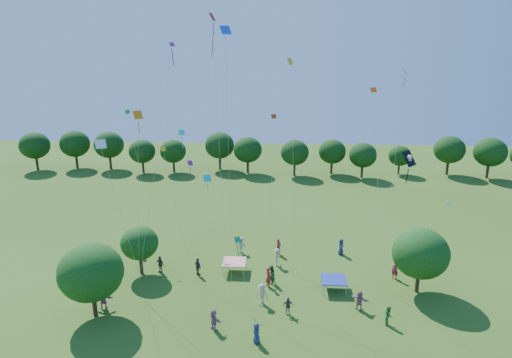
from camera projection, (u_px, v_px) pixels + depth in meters
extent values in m
cylinder|color=#422B19|center=(95.00, 306.00, 36.92)|extent=(0.35, 0.35, 1.72)
ellipsoid|color=#184A15|center=(91.00, 272.00, 36.06)|extent=(5.14, 5.14, 4.62)
cylinder|color=#422B19|center=(141.00, 265.00, 43.88)|extent=(0.34, 0.34, 1.64)
ellipsoid|color=#184A15|center=(139.00, 243.00, 43.22)|extent=(3.58, 3.58, 3.22)
cylinder|color=#422B19|center=(417.00, 283.00, 40.52)|extent=(0.34, 0.34, 1.66)
ellipsoid|color=#184A15|center=(421.00, 253.00, 39.70)|extent=(4.90, 4.90, 4.41)
cylinder|color=#422B19|center=(37.00, 164.00, 80.58)|extent=(0.44, 0.44, 2.15)
ellipsoid|color=#133A10|center=(35.00, 146.00, 79.66)|extent=(5.17, 5.17, 4.65)
cylinder|color=#422B19|center=(77.00, 162.00, 81.80)|extent=(0.45, 0.45, 2.17)
ellipsoid|color=#133A10|center=(75.00, 144.00, 80.87)|extent=(5.22, 5.22, 4.70)
cylinder|color=#422B19|center=(111.00, 163.00, 81.13)|extent=(0.44, 0.44, 2.15)
ellipsoid|color=#133A10|center=(109.00, 145.00, 80.21)|extent=(5.17, 5.17, 4.65)
cylinder|color=#422B19|center=(143.00, 167.00, 78.63)|extent=(0.38, 0.38, 1.87)
ellipsoid|color=#133A10|center=(142.00, 151.00, 77.83)|extent=(4.48, 4.48, 4.03)
cylinder|color=#422B19|center=(174.00, 167.00, 78.94)|extent=(0.38, 0.38, 1.84)
ellipsoid|color=#133A10|center=(173.00, 151.00, 78.15)|extent=(4.42, 4.42, 3.98)
cylinder|color=#422B19|center=(220.00, 163.00, 80.78)|extent=(0.44, 0.44, 2.14)
ellipsoid|color=#133A10|center=(220.00, 145.00, 79.86)|extent=(5.14, 5.14, 4.63)
cylinder|color=#422B19|center=(248.00, 167.00, 78.44)|extent=(0.42, 0.42, 2.03)
ellipsoid|color=#133A10|center=(248.00, 150.00, 77.57)|extent=(4.86, 4.86, 4.37)
cylinder|color=#422B19|center=(294.00, 170.00, 76.95)|extent=(0.40, 0.40, 1.96)
ellipsoid|color=#133A10|center=(295.00, 153.00, 76.11)|extent=(4.71, 4.71, 4.24)
cylinder|color=#422B19|center=(331.00, 168.00, 78.08)|extent=(0.39, 0.39, 1.91)
ellipsoid|color=#133A10|center=(332.00, 152.00, 77.26)|extent=(4.59, 4.59, 4.13)
cylinder|color=#422B19|center=(362.00, 172.00, 75.74)|extent=(0.39, 0.39, 1.89)
ellipsoid|color=#133A10|center=(363.00, 155.00, 74.93)|extent=(4.54, 4.54, 4.08)
cylinder|color=#422B19|center=(399.00, 169.00, 77.86)|extent=(0.33, 0.33, 1.58)
ellipsoid|color=#133A10|center=(400.00, 156.00, 77.18)|extent=(3.80, 3.80, 3.42)
cylinder|color=#422B19|center=(447.00, 168.00, 77.57)|extent=(0.44, 0.44, 2.13)
ellipsoid|color=#133A10|center=(449.00, 150.00, 76.65)|extent=(5.12, 5.12, 4.61)
cylinder|color=#422B19|center=(487.00, 172.00, 75.34)|extent=(0.45, 0.45, 2.18)
ellipsoid|color=#133A10|center=(490.00, 152.00, 74.41)|extent=(5.24, 5.24, 4.72)
cube|color=red|center=(234.00, 262.00, 44.05)|extent=(2.20, 2.20, 0.08)
cylinder|color=#999999|center=(223.00, 271.00, 43.29)|extent=(0.05, 0.05, 1.10)
cylinder|color=#999999|center=(244.00, 272.00, 43.18)|extent=(0.05, 0.05, 1.10)
cylinder|color=#999999|center=(225.00, 262.00, 45.20)|extent=(0.05, 0.05, 1.10)
cylinder|color=#999999|center=(245.00, 262.00, 45.09)|extent=(0.05, 0.05, 1.10)
cube|color=#172C9B|center=(334.00, 279.00, 40.73)|extent=(2.20, 2.20, 0.08)
cylinder|color=#999999|center=(323.00, 290.00, 39.97)|extent=(0.05, 0.05, 1.10)
cylinder|color=#999999|center=(346.00, 291.00, 39.86)|extent=(0.05, 0.05, 1.10)
cylinder|color=#999999|center=(321.00, 279.00, 41.89)|extent=(0.05, 0.05, 1.10)
cylinder|color=#999999|center=(343.00, 279.00, 41.78)|extent=(0.05, 0.05, 1.10)
imported|color=navy|center=(341.00, 247.00, 47.78)|extent=(0.56, 0.91, 1.75)
imported|color=maroon|center=(395.00, 270.00, 42.77)|extent=(0.80, 0.73, 1.80)
imported|color=#2B642F|center=(389.00, 315.00, 35.77)|extent=(0.54, 0.84, 1.58)
imported|color=#A79486|center=(241.00, 245.00, 48.26)|extent=(1.18, 0.70, 1.70)
imported|color=#3F3532|center=(198.00, 267.00, 43.49)|extent=(1.04, 1.06, 1.74)
imported|color=#94568D|center=(103.00, 299.00, 37.97)|extent=(1.62, 0.71, 1.69)
imported|color=navy|center=(141.00, 249.00, 47.37)|extent=(0.85, 0.57, 1.57)
imported|color=maroon|center=(279.00, 247.00, 47.72)|extent=(0.72, 0.78, 1.77)
imported|color=#245122|center=(271.00, 275.00, 41.90)|extent=(0.83, 1.00, 1.78)
imported|color=#C4AC9D|center=(277.00, 257.00, 45.33)|extent=(0.62, 1.22, 1.82)
imported|color=#463D38|center=(288.00, 306.00, 37.11)|extent=(0.95, 0.55, 1.53)
imported|color=#95577B|center=(360.00, 300.00, 37.80)|extent=(1.65, 1.29, 1.69)
imported|color=navy|center=(256.00, 333.00, 33.55)|extent=(0.47, 0.82, 1.62)
imported|color=maroon|center=(268.00, 277.00, 41.35)|extent=(0.78, 0.85, 1.91)
imported|color=#225029|center=(418.00, 252.00, 46.58)|extent=(0.99, 0.77, 1.78)
imported|color=#ADA48A|center=(262.00, 294.00, 38.59)|extent=(1.32, 1.05, 1.85)
imported|color=#443836|center=(160.00, 264.00, 44.03)|extent=(1.07, 0.88, 1.68)
imported|color=#A05D89|center=(214.00, 319.00, 35.12)|extent=(1.50, 1.56, 1.71)
cube|color=black|center=(409.00, 159.00, 33.27)|extent=(1.28, 1.34, 1.03)
cube|color=black|center=(407.00, 176.00, 33.69)|extent=(0.08, 0.27, 1.18)
sphere|color=white|center=(409.00, 157.00, 33.18)|extent=(0.38, 0.38, 0.38)
cylinder|color=white|center=(409.00, 161.00, 33.26)|extent=(0.27, 0.52, 0.34)
cylinder|color=white|center=(409.00, 161.00, 33.26)|extent=(0.27, 0.52, 0.34)
cylinder|color=beige|center=(349.00, 237.00, 35.08)|extent=(8.02, 0.33, 11.42)
cube|color=red|center=(212.00, 17.00, 40.07)|extent=(0.56, 0.86, 0.69)
cube|color=red|center=(213.00, 40.00, 40.68)|extent=(0.41, 0.56, 2.94)
cylinder|color=beige|center=(219.00, 150.00, 40.32)|extent=(1.59, 6.04, 21.95)
cube|color=#B9360A|center=(274.00, 116.00, 45.11)|extent=(0.58, 0.47, 0.41)
cylinder|color=beige|center=(272.00, 183.00, 46.09)|extent=(0.27, 1.89, 12.90)
cube|color=orange|center=(138.00, 115.00, 36.02)|extent=(0.79, 0.75, 0.62)
cube|color=orange|center=(139.00, 127.00, 36.35)|extent=(0.08, 0.24, 1.04)
cylinder|color=beige|center=(139.00, 203.00, 38.22)|extent=(1.05, 0.17, 14.28)
cube|color=#FFB216|center=(163.00, 149.00, 40.56)|extent=(0.53, 0.54, 0.40)
cylinder|color=beige|center=(176.00, 207.00, 42.34)|extent=(1.73, 0.53, 10.82)
cube|color=#1A941D|center=(127.00, 112.00, 49.53)|extent=(0.53, 0.40, 0.39)
cylinder|color=beige|center=(141.00, 178.00, 48.13)|extent=(4.10, 6.57, 12.73)
cube|color=blue|center=(405.00, 72.00, 35.71)|extent=(0.48, 0.66, 0.48)
cube|color=blue|center=(404.00, 82.00, 35.97)|extent=(0.16, 0.18, 0.79)
cylinder|color=beige|center=(393.00, 182.00, 38.34)|extent=(0.44, 0.17, 17.63)
cube|color=#921888|center=(190.00, 163.00, 47.28)|extent=(0.66, 0.65, 0.46)
cube|color=#921888|center=(191.00, 173.00, 47.62)|extent=(0.07, 0.30, 1.34)
cylinder|color=beige|center=(203.00, 204.00, 47.71)|extent=(2.70, 1.43, 7.89)
cube|color=silver|center=(101.00, 144.00, 30.41)|extent=(0.84, 0.74, 0.53)
cylinder|color=beige|center=(123.00, 223.00, 35.37)|extent=(0.21, 6.29, 13.24)
cube|color=#0DD0CF|center=(181.00, 132.00, 48.96)|extent=(0.71, 0.51, 0.54)
cube|color=#0DD0CF|center=(182.00, 142.00, 49.31)|extent=(0.20, 0.29, 1.34)
cylinder|color=beige|center=(201.00, 188.00, 48.44)|extent=(4.53, 4.11, 10.61)
cube|color=#D3500C|center=(373.00, 90.00, 36.35)|extent=(0.51, 0.38, 0.37)
cylinder|color=beige|center=(378.00, 189.00, 38.83)|extent=(2.04, 0.41, 16.24)
cube|color=orange|center=(399.00, 243.00, 40.84)|extent=(0.65, 0.51, 0.54)
cylinder|color=beige|center=(391.00, 260.00, 41.03)|extent=(1.19, 0.60, 2.61)
cube|color=yellow|center=(290.00, 61.00, 36.62)|extent=(0.55, 0.63, 0.54)
cylinder|color=beige|center=(294.00, 178.00, 38.23)|extent=(0.97, 2.13, 18.37)
cube|color=#18844A|center=(238.00, 240.00, 32.55)|extent=(0.52, 0.45, 0.36)
cube|color=#18844A|center=(238.00, 250.00, 32.84)|extent=(0.13, 0.26, 1.10)
cylinder|color=beige|center=(244.00, 279.00, 33.92)|extent=(0.84, 0.95, 6.33)
cube|color=blue|center=(226.00, 30.00, 27.95)|extent=(0.77, 0.70, 0.52)
cylinder|color=beige|center=(229.00, 188.00, 31.93)|extent=(0.14, 2.15, 20.49)
cube|color=#A51B9C|center=(172.00, 44.00, 34.29)|extent=(0.49, 0.48, 0.30)
cube|color=#A51B9C|center=(173.00, 57.00, 34.59)|extent=(0.09, 0.30, 1.30)
cylinder|color=beige|center=(154.00, 173.00, 37.05)|extent=(3.91, 0.38, 19.77)
cube|color=silver|center=(448.00, 204.00, 37.72)|extent=(0.43, 0.54, 0.41)
cylinder|color=beige|center=(414.00, 242.00, 39.46)|extent=(4.55, 1.21, 7.07)
cube|color=#0CB4C1|center=(207.00, 178.00, 40.66)|extent=(0.80, 0.68, 0.53)
cube|color=#0CB4C1|center=(208.00, 187.00, 40.94)|extent=(0.12, 0.19, 0.79)
cylinder|color=beige|center=(197.00, 222.00, 42.35)|extent=(2.30, 0.86, 8.19)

